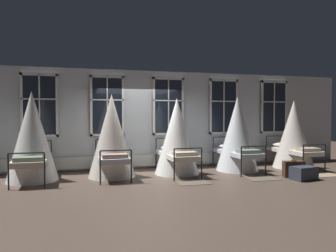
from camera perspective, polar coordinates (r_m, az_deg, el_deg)
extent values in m
plane|color=#4C3D33|center=(8.82, -4.31, -8.96)|extent=(27.35, 27.35, 0.00)
cube|color=silver|center=(9.80, -5.56, 1.21)|extent=(14.68, 0.10, 3.09)
cube|color=black|center=(9.66, -22.72, 3.54)|extent=(1.03, 0.02, 1.85)
cube|color=silver|center=(9.68, -22.65, -1.72)|extent=(1.03, 0.06, 0.07)
cube|color=silver|center=(9.73, -22.79, 8.78)|extent=(1.03, 0.06, 0.07)
cube|color=silver|center=(9.74, -25.52, 3.49)|extent=(0.07, 0.06, 1.85)
cube|color=silver|center=(9.61, -19.89, 3.59)|extent=(0.07, 0.06, 1.85)
cube|color=silver|center=(9.66, -22.72, 3.54)|extent=(0.04, 0.06, 1.85)
cube|color=silver|center=(9.67, -22.74, 4.64)|extent=(1.03, 0.06, 0.04)
cube|color=black|center=(9.59, -11.18, 3.68)|extent=(1.03, 0.02, 1.85)
cube|color=silver|center=(9.60, -11.15, -1.63)|extent=(1.03, 0.06, 0.07)
cube|color=silver|center=(9.66, -11.22, 8.95)|extent=(1.03, 0.06, 0.07)
cube|color=silver|center=(9.57, -14.05, 3.66)|extent=(0.07, 0.06, 1.85)
cube|color=silver|center=(9.63, -8.33, 3.69)|extent=(0.07, 0.06, 1.85)
cube|color=silver|center=(9.59, -11.18, 3.68)|extent=(0.04, 0.06, 1.85)
cube|color=silver|center=(9.60, -11.19, 4.78)|extent=(1.03, 0.06, 0.04)
cube|color=black|center=(9.90, 0.08, 3.66)|extent=(1.03, 0.02, 1.85)
cube|color=silver|center=(9.91, 0.08, -1.48)|extent=(1.03, 0.06, 0.07)
cube|color=silver|center=(9.96, 0.08, 8.77)|extent=(1.03, 0.06, 0.07)
cube|color=silver|center=(9.79, -2.64, 3.68)|extent=(0.07, 0.06, 1.85)
cube|color=silver|center=(10.03, 2.73, 3.64)|extent=(0.07, 0.06, 1.85)
cube|color=silver|center=(9.90, 0.08, 3.66)|extent=(0.04, 0.06, 1.85)
cube|color=silver|center=(9.91, 0.08, 4.73)|extent=(1.03, 0.06, 0.04)
cube|color=black|center=(10.56, 10.29, 3.53)|extent=(1.03, 0.02, 1.85)
cube|color=silver|center=(10.57, 10.26, -1.29)|extent=(1.03, 0.06, 0.07)
cube|color=silver|center=(10.62, 10.32, 8.32)|extent=(1.03, 0.06, 0.07)
cube|color=silver|center=(10.37, 7.88, 3.57)|extent=(0.07, 0.06, 1.85)
cube|color=silver|center=(10.77, 12.60, 3.48)|extent=(0.07, 0.06, 1.85)
cube|color=silver|center=(10.56, 10.29, 3.53)|extent=(0.04, 0.06, 1.85)
cube|color=silver|center=(10.57, 10.29, 4.53)|extent=(1.03, 0.06, 0.04)
cube|color=black|center=(11.51, 19.05, 3.32)|extent=(1.03, 0.02, 1.85)
cube|color=silver|center=(11.52, 19.00, -1.10)|extent=(1.03, 0.06, 0.07)
cube|color=silver|center=(11.57, 19.11, 7.72)|extent=(1.03, 0.06, 0.07)
cube|color=silver|center=(11.25, 17.02, 3.38)|extent=(0.07, 0.06, 1.85)
cube|color=silver|center=(11.78, 20.99, 3.26)|extent=(0.07, 0.06, 1.85)
cube|color=silver|center=(11.51, 19.05, 3.32)|extent=(0.04, 0.06, 1.85)
cube|color=silver|center=(11.52, 19.06, 4.24)|extent=(1.03, 0.06, 0.04)
cube|color=silver|center=(9.78, -5.41, -6.40)|extent=(10.27, 0.10, 0.36)
cylinder|color=black|center=(9.63, -25.33, -5.36)|extent=(0.04, 0.04, 0.95)
cylinder|color=black|center=(9.54, -20.82, -5.36)|extent=(0.04, 0.04, 0.95)
cylinder|color=black|center=(7.80, -27.49, -7.57)|extent=(0.04, 0.04, 0.82)
cylinder|color=black|center=(7.69, -21.91, -7.63)|extent=(0.04, 0.04, 0.82)
cylinder|color=black|center=(8.71, -26.30, -6.21)|extent=(0.09, 1.88, 0.03)
cylinder|color=black|center=(8.61, -21.31, -6.23)|extent=(0.09, 1.88, 0.03)
cylinder|color=black|center=(9.53, -23.12, -2.53)|extent=(0.76, 0.05, 0.03)
cylinder|color=black|center=(7.68, -24.77, -4.58)|extent=(0.76, 0.05, 0.03)
cube|color=beige|center=(8.64, -23.82, -5.78)|extent=(0.83, 1.93, 0.14)
ellipsoid|color=beige|center=(9.32, -23.27, -4.36)|extent=(0.60, 0.42, 0.14)
cube|color=slate|center=(7.96, -24.47, -5.59)|extent=(0.64, 0.38, 0.10)
cone|color=white|center=(8.58, -23.88, -1.72)|extent=(1.28, 1.28, 2.29)
cylinder|color=black|center=(9.49, -13.22, -5.33)|extent=(0.04, 0.04, 0.95)
cylinder|color=black|center=(9.55, -8.67, -5.25)|extent=(0.04, 0.04, 0.95)
cylinder|color=black|center=(7.63, -12.46, -7.60)|extent=(0.04, 0.04, 0.82)
cylinder|color=black|center=(7.72, -6.81, -7.46)|extent=(0.04, 0.04, 0.82)
cylinder|color=black|center=(8.55, -12.88, -6.20)|extent=(0.08, 1.88, 0.03)
cylinder|color=black|center=(8.63, -7.84, -6.09)|extent=(0.08, 1.88, 0.03)
cylinder|color=black|center=(9.46, -10.95, -2.43)|extent=(0.76, 0.05, 0.03)
cylinder|color=black|center=(7.61, -9.64, -4.49)|extent=(0.76, 0.05, 0.03)
cube|color=silver|center=(8.57, -10.35, -5.70)|extent=(0.82, 1.92, 0.14)
ellipsoid|color=beige|center=(9.25, -10.81, -4.27)|extent=(0.60, 0.41, 0.14)
cube|color=gray|center=(7.89, -9.85, -5.50)|extent=(0.64, 0.38, 0.10)
cone|color=silver|center=(8.52, -10.38, -1.74)|extent=(1.28, 1.28, 2.25)
cylinder|color=black|center=(9.69, -2.22, -5.12)|extent=(0.04, 0.04, 0.95)
cylinder|color=black|center=(9.90, 2.04, -4.97)|extent=(0.04, 0.04, 0.95)
cylinder|color=black|center=(7.91, 1.15, -7.22)|extent=(0.04, 0.04, 0.82)
cylinder|color=black|center=(8.16, 6.25, -6.94)|extent=(0.04, 0.04, 0.82)
cylinder|color=black|center=(8.79, -0.71, -5.92)|extent=(0.09, 1.88, 0.03)
cylinder|color=black|center=(9.02, 3.94, -5.72)|extent=(0.09, 1.88, 0.03)
cylinder|color=black|center=(9.74, -0.06, -2.27)|extent=(0.76, 0.05, 0.03)
cylinder|color=black|center=(7.97, 3.75, -4.17)|extent=(0.76, 0.05, 0.03)
cube|color=silver|center=(8.89, 1.65, -5.39)|extent=(0.83, 1.93, 0.14)
ellipsoid|color=beige|center=(9.54, 0.34, -4.05)|extent=(0.60, 0.42, 0.14)
cube|color=tan|center=(8.23, 3.12, -5.16)|extent=(0.64, 0.38, 0.10)
cone|color=white|center=(8.84, 1.65, -1.83)|extent=(1.28, 1.28, 2.17)
cylinder|color=black|center=(10.32, 8.38, -4.71)|extent=(0.04, 0.04, 0.95)
cylinder|color=black|center=(10.64, 12.12, -4.52)|extent=(0.04, 0.04, 0.95)
cylinder|color=black|center=(8.65, 13.42, -6.48)|extent=(0.04, 0.04, 0.82)
cylinder|color=black|center=(9.03, 17.65, -6.16)|extent=(0.04, 0.04, 0.82)
cylinder|color=black|center=(9.47, 10.67, -5.39)|extent=(0.05, 1.88, 0.03)
cylinder|color=black|center=(9.82, 14.66, -5.15)|extent=(0.05, 1.88, 0.03)
cylinder|color=black|center=(10.43, 10.30, -2.02)|extent=(0.76, 0.04, 0.03)
cylinder|color=black|center=(8.78, 15.61, -3.66)|extent=(0.76, 0.04, 0.03)
cube|color=silver|center=(9.63, 12.71, -4.87)|extent=(0.79, 1.91, 0.14)
ellipsoid|color=silver|center=(10.24, 10.87, -3.67)|extent=(0.59, 0.41, 0.14)
cube|color=slate|center=(9.02, 14.75, -4.59)|extent=(0.63, 0.37, 0.10)
cone|color=white|center=(9.58, 12.73, -1.32)|extent=(1.28, 1.28, 2.26)
cylinder|color=black|center=(11.22, 17.76, -4.24)|extent=(0.04, 0.04, 0.95)
cylinder|color=black|center=(11.64, 20.91, -4.05)|extent=(0.04, 0.04, 0.95)
cylinder|color=black|center=(9.70, 23.78, -5.67)|extent=(0.04, 0.04, 0.82)
cylinder|color=black|center=(10.19, 27.12, -5.36)|extent=(0.04, 0.04, 0.82)
cylinder|color=black|center=(10.44, 20.55, -4.79)|extent=(0.03, 1.88, 0.03)
cylinder|color=black|center=(10.90, 23.81, -4.55)|extent=(0.03, 1.88, 0.03)
cylinder|color=black|center=(11.39, 19.40, -1.76)|extent=(0.76, 0.03, 0.03)
cylinder|color=black|center=(9.90, 25.53, -3.15)|extent=(0.76, 0.03, 0.03)
cube|color=silver|center=(10.66, 22.22, -4.31)|extent=(0.78, 1.90, 0.14)
ellipsoid|color=beige|center=(11.21, 20.07, -3.26)|extent=(0.59, 0.40, 0.14)
cube|color=tan|center=(10.11, 24.56, -4.00)|extent=(0.63, 0.36, 0.10)
cone|color=silver|center=(10.61, 22.26, -1.36)|extent=(1.28, 1.28, 2.17)
cube|color=brown|center=(7.78, 4.69, -10.42)|extent=(0.80, 0.56, 0.01)
cube|color=brown|center=(8.60, 17.08, -9.30)|extent=(0.83, 0.60, 0.01)
cube|color=#8E7A5B|center=(9.75, 26.88, -8.10)|extent=(0.82, 0.58, 0.01)
cube|color=#472D1E|center=(9.07, 22.25, -7.40)|extent=(0.59, 0.30, 0.44)
cube|color=tan|center=(9.16, 21.96, -7.30)|extent=(0.50, 0.10, 0.03)
torus|color=#472D1E|center=(9.03, 22.27, -5.93)|extent=(0.17, 0.17, 0.02)
cube|color=#2D3342|center=(8.81, 23.85, -8.00)|extent=(0.70, 0.51, 0.35)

